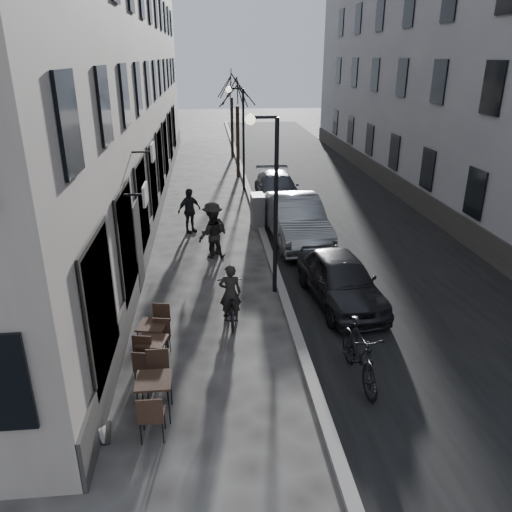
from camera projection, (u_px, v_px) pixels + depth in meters
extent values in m
plane|color=#353230|center=(317.00, 433.00, 9.23)|extent=(120.00, 120.00, 0.00)
cube|color=black|center=(326.00, 198.00, 24.34)|extent=(7.30, 60.00, 0.00)
cube|color=gray|center=(251.00, 199.00, 23.99)|extent=(0.25, 60.00, 0.12)
cube|color=gray|center=(102.00, 16.00, 20.91)|extent=(4.00, 35.00, 16.00)
cube|color=gray|center=(456.00, 19.00, 22.32)|extent=(4.00, 35.00, 16.00)
cylinder|color=black|center=(276.00, 210.00, 13.83)|extent=(0.12, 0.12, 5.00)
cylinder|color=black|center=(264.00, 117.00, 12.86)|extent=(0.70, 0.08, 0.08)
sphere|color=#FFF2CC|center=(250.00, 119.00, 12.84)|extent=(0.28, 0.28, 0.28)
cylinder|color=black|center=(244.00, 141.00, 24.90)|extent=(0.12, 0.12, 5.00)
cylinder|color=black|center=(236.00, 88.00, 23.93)|extent=(0.70, 0.08, 0.08)
sphere|color=#FFF2CC|center=(228.00, 90.00, 23.92)|extent=(0.28, 0.28, 0.28)
cylinder|color=black|center=(238.00, 142.00, 27.86)|extent=(0.20, 0.20, 3.90)
cylinder|color=black|center=(232.00, 128.00, 33.40)|extent=(0.20, 0.20, 3.90)
cube|color=#311E16|center=(154.00, 380.00, 9.39)|extent=(0.67, 0.67, 0.04)
cylinder|color=black|center=(139.00, 409.00, 9.26)|extent=(0.03, 0.03, 0.78)
cylinder|color=black|center=(169.00, 407.00, 9.31)|extent=(0.03, 0.03, 0.78)
cylinder|color=black|center=(142.00, 390.00, 9.78)|extent=(0.03, 0.03, 0.78)
cylinder|color=black|center=(171.00, 388.00, 9.83)|extent=(0.03, 0.03, 0.78)
cube|color=#311E16|center=(152.00, 341.00, 10.84)|extent=(0.71, 0.71, 0.04)
cylinder|color=black|center=(139.00, 361.00, 10.77)|extent=(0.02, 0.02, 0.70)
cylinder|color=black|center=(161.00, 363.00, 10.72)|extent=(0.02, 0.02, 0.70)
cylinder|color=black|center=(146.00, 348.00, 11.23)|extent=(0.02, 0.02, 0.70)
cylinder|color=black|center=(168.00, 350.00, 11.18)|extent=(0.02, 0.02, 0.70)
cube|color=#311E16|center=(152.00, 325.00, 11.41)|extent=(0.74, 0.74, 0.04)
cylinder|color=black|center=(139.00, 345.00, 11.34)|extent=(0.02, 0.02, 0.73)
cylinder|color=black|center=(161.00, 346.00, 11.29)|extent=(0.02, 0.02, 0.73)
cylinder|color=black|center=(146.00, 333.00, 11.82)|extent=(0.02, 0.02, 0.73)
cylinder|color=black|center=(168.00, 334.00, 11.77)|extent=(0.02, 0.02, 0.73)
cube|color=black|center=(103.00, 433.00, 9.18)|extent=(0.38, 0.65, 0.04)
cube|color=beige|center=(95.00, 411.00, 8.98)|extent=(0.34, 0.64, 1.02)
cube|color=slate|center=(258.00, 211.00, 20.06)|extent=(0.51, 0.90, 1.34)
imported|color=black|center=(230.00, 304.00, 12.97)|extent=(0.65, 1.85, 0.97)
imported|color=black|center=(230.00, 293.00, 12.86)|extent=(0.58, 0.38, 1.59)
imported|color=black|center=(213.00, 234.00, 16.96)|extent=(0.86, 0.70, 1.65)
imported|color=black|center=(213.00, 229.00, 17.14)|extent=(1.37, 1.35, 1.89)
imported|color=black|center=(189.00, 211.00, 19.36)|extent=(1.08, 0.96, 1.76)
imported|color=black|center=(341.00, 279.00, 13.87)|extent=(2.06, 4.24, 1.39)
imported|color=gray|center=(296.00, 219.00, 18.47)|extent=(2.01, 5.14, 1.67)
imported|color=#3F434B|center=(277.00, 188.00, 23.47)|extent=(1.88, 4.63, 1.34)
imported|color=black|center=(360.00, 354.00, 10.48)|extent=(0.71, 2.21, 1.31)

